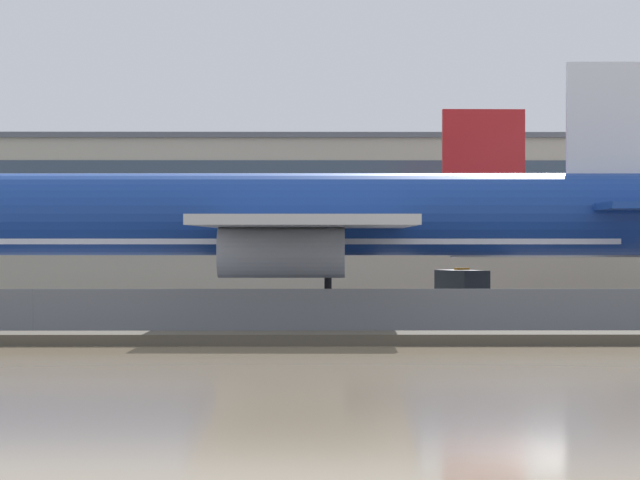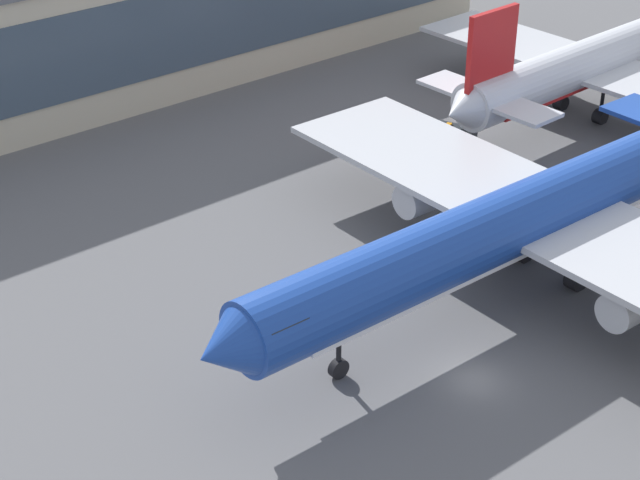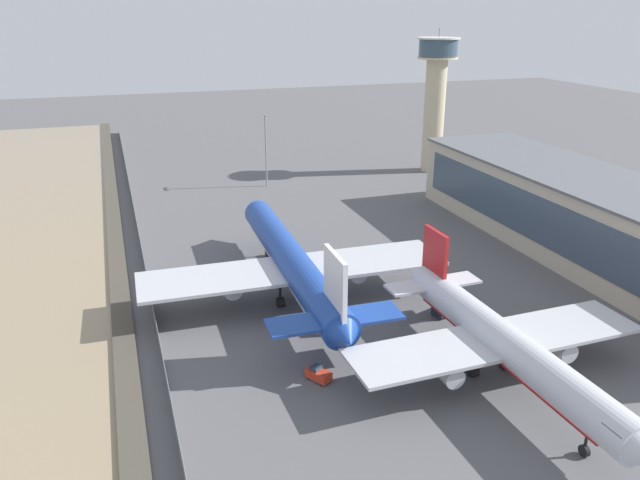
{
  "view_description": "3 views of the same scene",
  "coord_description": "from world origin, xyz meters",
  "views": [
    {
      "loc": [
        12.76,
        -86.59,
        4.55
      ],
      "look_at": [
        13.58,
        8.03,
        4.55
      ],
      "focal_mm": 85.0,
      "sensor_mm": 36.0,
      "label": 1
    },
    {
      "loc": [
        -43.6,
        -36.23,
        42.44
      ],
      "look_at": [
        0.12,
        15.7,
        3.54
      ],
      "focal_mm": 60.0,
      "sensor_mm": 36.0,
      "label": 2
    },
    {
      "loc": [
        97.64,
        -19.08,
        43.3
      ],
      "look_at": [
        2.0,
        13.28,
        5.38
      ],
      "focal_mm": 35.0,
      "sensor_mm": 36.0,
      "label": 3
    }
  ],
  "objects": [
    {
      "name": "cargo_jet_blue",
      "position": [
        11.47,
        5.48,
        5.9
      ],
      "size": [
        55.19,
        47.38,
        15.45
      ],
      "color": "#193D93",
      "rests_on": "ground"
    },
    {
      "name": "ground_plane",
      "position": [
        0.0,
        0.0,
        0.0
      ],
      "size": [
        500.0,
        500.0,
        0.0
      ],
      "primitive_type": "plane",
      "color": "#565659"
    },
    {
      "name": "terminal_building",
      "position": [
        11.73,
        62.25,
        7.22
      ],
      "size": [
        86.7,
        22.11,
        14.42
      ],
      "color": "#BCB299",
      "rests_on": "ground"
    },
    {
      "name": "passenger_jet_silver",
      "position": [
        42.41,
        22.93,
        5.38
      ],
      "size": [
        45.32,
        38.39,
        14.08
      ],
      "color": "silver",
      "rests_on": "ground"
    },
    {
      "name": "ops_van",
      "position": [
        24.26,
        26.13,
        1.28
      ],
      "size": [
        3.76,
        5.61,
        2.48
      ],
      "color": "#1E2328",
      "rests_on": "ground"
    }
  ]
}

